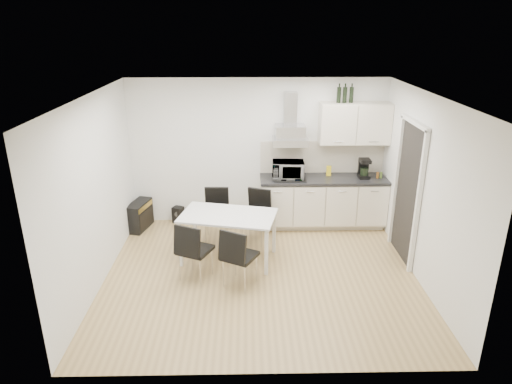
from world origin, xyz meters
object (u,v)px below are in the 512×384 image
chair_near_left (195,250)px  chair_near_right (240,257)px  kitchenette (325,182)px  chair_far_left (216,215)px  floor_speaker (178,215)px  chair_far_right (256,217)px  dining_table (228,219)px  guitar_amp (140,215)px

chair_near_left → chair_near_right: same height
kitchenette → chair_far_left: 2.01m
chair_far_left → floor_speaker: bearing=-42.1°
chair_far_right → chair_near_left: same height
chair_far_left → dining_table: bearing=110.1°
kitchenette → chair_far_right: bearing=-153.0°
chair_near_right → chair_far_right: bearing=108.4°
chair_far_right → floor_speaker: size_ratio=2.95×
chair_far_right → kitchenette: bearing=-131.1°
chair_far_right → guitar_amp: chair_far_right is taller
chair_near_left → chair_near_right: bearing=8.3°
chair_far_left → chair_near_left: 1.25m
chair_near_left → chair_far_right: bearing=77.8°
dining_table → chair_near_right: chair_near_right is taller
chair_near_right → floor_speaker: size_ratio=2.95×
guitar_amp → floor_speaker: guitar_amp is taller
chair_near_right → guitar_amp: 2.63m
chair_far_left → guitar_amp: (-1.40, 0.47, -0.19)m
dining_table → floor_speaker: bearing=137.3°
chair_near_right → floor_speaker: bearing=147.1°
chair_near_left → guitar_amp: (-1.17, 1.71, -0.19)m
kitchenette → chair_near_left: size_ratio=2.86×
guitar_amp → chair_near_left: bearing=-41.8°
kitchenette → guitar_amp: (-3.29, -0.08, -0.58)m
chair_far_right → floor_speaker: chair_far_right is taller
kitchenette → chair_far_right: size_ratio=2.86×
kitchenette → chair_far_left: (-1.89, -0.56, -0.39)m
dining_table → floor_speaker: (-0.98, 1.40, -0.52)m
chair_near_right → floor_speaker: 2.46m
dining_table → floor_speaker: 1.79m
kitchenette → chair_near_left: (-2.11, -1.79, -0.39)m
chair_near_left → floor_speaker: 2.05m
kitchenette → chair_far_left: kitchenette is taller
floor_speaker → chair_far_right: bearing=-5.0°
kitchenette → chair_near_right: kitchenette is taller
dining_table → chair_near_left: (-0.45, -0.55, -0.23)m
chair_far_left → chair_far_right: size_ratio=1.00×
chair_far_left → chair_near_right: bearing=107.8°
dining_table → chair_near_left: size_ratio=1.76×
chair_near_right → guitar_amp: (-1.81, 1.90, -0.19)m
kitchenette → guitar_amp: size_ratio=3.95×
chair_far_left → chair_far_right: (0.66, -0.07, 0.00)m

